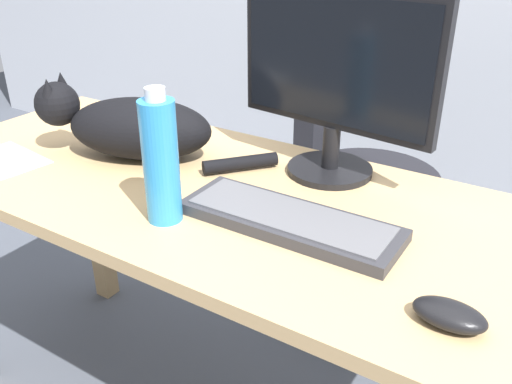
# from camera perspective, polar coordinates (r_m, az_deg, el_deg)

# --- Properties ---
(desk) EXTENTS (1.52, 0.64, 0.75)m
(desk) POSITION_cam_1_polar(r_m,az_deg,el_deg) (1.30, -5.16, -3.74)
(desk) COLOR tan
(desk) RESTS_ON ground_plane
(office_chair) EXTENTS (0.49, 0.48, 0.95)m
(office_chair) POSITION_cam_1_polar(r_m,az_deg,el_deg) (1.88, 10.02, -1.56)
(office_chair) COLOR black
(office_chair) RESTS_ON ground_plane
(monitor) EXTENTS (0.48, 0.20, 0.41)m
(monitor) POSITION_cam_1_polar(r_m,az_deg,el_deg) (1.23, 8.25, 11.63)
(monitor) COLOR black
(monitor) RESTS_ON desk
(keyboard) EXTENTS (0.44, 0.15, 0.03)m
(keyboard) POSITION_cam_1_polar(r_m,az_deg,el_deg) (1.07, 3.50, -2.94)
(keyboard) COLOR #333338
(keyboard) RESTS_ON desk
(cat) EXTENTS (0.58, 0.30, 0.20)m
(cat) POSITION_cam_1_polar(r_m,az_deg,el_deg) (1.39, -12.85, 6.74)
(cat) COLOR black
(cat) RESTS_ON desk
(computer_mouse) EXTENTS (0.11, 0.06, 0.04)m
(computer_mouse) POSITION_cam_1_polar(r_m,az_deg,el_deg) (0.87, 19.47, -11.93)
(computer_mouse) COLOR black
(computer_mouse) RESTS_ON desk
(water_bottle) EXTENTS (0.07, 0.07, 0.27)m
(water_bottle) POSITION_cam_1_polar(r_m,az_deg,el_deg) (1.06, -9.88, 3.22)
(water_bottle) COLOR #2D8CD1
(water_bottle) RESTS_ON desk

